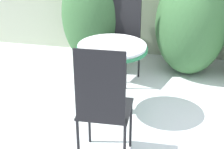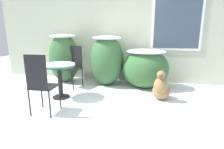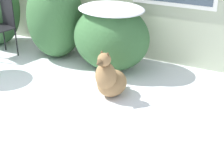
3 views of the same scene
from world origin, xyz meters
The scene contains 5 objects.
shrub_left centered at (-1.67, 1.68, 0.73)m, with size 0.87×0.80×1.39m.
shrub_middle centered at (-0.37, 1.65, 0.71)m, with size 0.91×0.95×1.35m.
patio_table centered at (-1.14, 0.43, 0.61)m, with size 0.71×0.71×0.77m.
patio_chair_near_table centered at (-1.20, 1.30, 0.59)m, with size 0.52×0.52×1.09m.
patio_chair_far_side centered at (-1.03, -0.41, 0.59)m, with size 0.43×0.43×1.09m.
Camera 1 is at (-0.46, -2.68, 1.96)m, focal length 55.00 mm.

